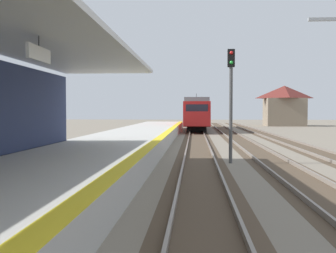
# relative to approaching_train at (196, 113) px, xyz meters

# --- Properties ---
(station_platform) EXTENTS (5.00, 80.00, 0.91)m
(station_platform) POSITION_rel_approaching_train_xyz_m (-4.40, -34.69, -1.73)
(station_platform) COLOR #B7B5AD
(station_platform) RESTS_ON ground
(track_pair_nearest_platform) EXTENTS (2.34, 120.00, 0.16)m
(track_pair_nearest_platform) POSITION_rel_approaching_train_xyz_m (-0.00, -30.69, -2.13)
(track_pair_nearest_platform) COLOR #4C3D2D
(track_pair_nearest_platform) RESTS_ON ground
(track_pair_middle) EXTENTS (2.34, 120.00, 0.16)m
(track_pair_middle) POSITION_rel_approaching_train_xyz_m (3.40, -30.69, -2.13)
(track_pair_middle) COLOR #4C3D2D
(track_pair_middle) RESTS_ON ground
(approaching_train) EXTENTS (2.93, 19.60, 4.76)m
(approaching_train) POSITION_rel_approaching_train_xyz_m (0.00, 0.00, 0.00)
(approaching_train) COLOR maroon
(approaching_train) RESTS_ON ground
(rail_signal_post) EXTENTS (0.32, 0.34, 5.20)m
(rail_signal_post) POSITION_rel_approaching_train_xyz_m (1.41, -32.23, 1.02)
(rail_signal_post) COLOR #4C4C4C
(rail_signal_post) RESTS_ON ground
(distant_trackside_house) EXTENTS (6.60, 5.28, 6.40)m
(distant_trackside_house) POSITION_rel_approaching_train_xyz_m (14.02, 14.12, 1.16)
(distant_trackside_house) COLOR #7F705B
(distant_trackside_house) RESTS_ON ground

